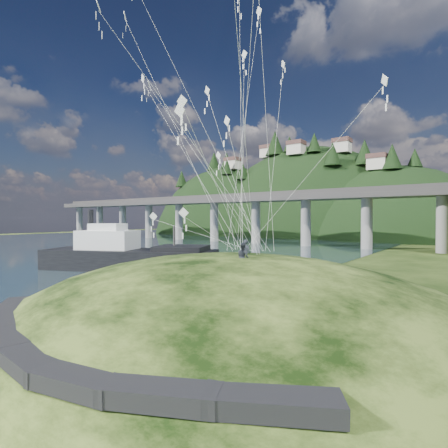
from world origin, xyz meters
The scene contains 10 objects.
ground centered at (0.00, 0.00, 0.00)m, with size 320.00×320.00×0.00m, color black.
water centered at (-72.00, 30.00, 0.01)m, with size 240.00×240.00×0.00m, color #283E4B.
grass_hill centered at (8.00, 2.00, -1.50)m, with size 36.00×32.00×13.00m.
footpath centered at (7.46, -9.74, 2.08)m, with size 22.29×5.84×0.83m.
bridge centered at (-26.46, 70.07, 9.70)m, with size 160.00×11.00×15.00m.
far_ridge centered at (-43.58, 122.17, -7.44)m, with size 153.00×70.00×94.50m.
work_barge centered at (-19.91, 14.56, 2.19)m, with size 25.57×16.43×8.74m.
wooden_dock centered at (-9.51, 5.17, 0.40)m, with size 12.83×3.79×0.91m.
kite_flyers centered at (8.42, 2.36, 5.91)m, with size 2.46×3.42×1.96m.
kite_swarm centered at (4.70, 2.62, 18.70)m, with size 20.24×18.17×21.47m.
Camera 1 is at (21.40, -17.37, 7.51)m, focal length 28.00 mm.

